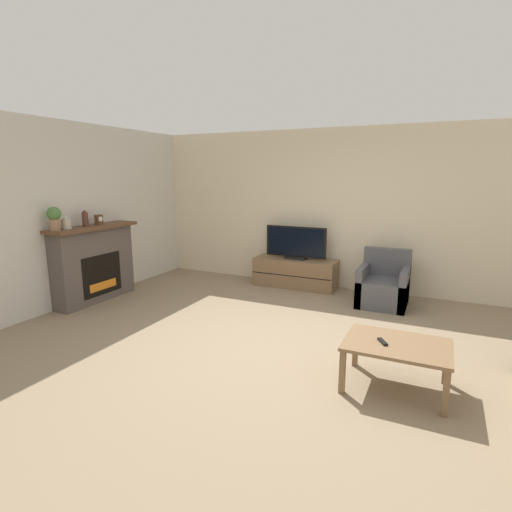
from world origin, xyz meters
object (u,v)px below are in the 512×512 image
at_px(potted_plant, 54,217).
at_px(coffee_table, 397,349).
at_px(mantel_vase_centre_left, 85,219).
at_px(tv_stand, 295,273).
at_px(armchair, 383,287).
at_px(remote, 383,342).
at_px(fireplace, 94,263).
at_px(mantel_clock, 99,220).
at_px(mantel_vase_left, 66,223).
at_px(tv, 296,244).

relative_size(potted_plant, coffee_table, 0.35).
relative_size(mantel_vase_centre_left, coffee_table, 0.26).
relative_size(tv_stand, armchair, 1.76).
distance_m(mantel_vase_centre_left, remote, 4.54).
height_order(mantel_vase_centre_left, remote, mantel_vase_centre_left).
bearing_deg(tv_stand, coffee_table, -54.97).
xyz_separation_m(fireplace, potted_plant, (0.02, -0.63, 0.77)).
distance_m(fireplace, mantel_vase_centre_left, 0.70).
distance_m(potted_plant, coffee_table, 4.63).
bearing_deg(mantel_clock, mantel_vase_centre_left, -90.17).
bearing_deg(armchair, coffee_table, -79.69).
xyz_separation_m(mantel_vase_left, potted_plant, (0.00, -0.18, 0.11)).
bearing_deg(mantel_vase_left, armchair, 27.69).
xyz_separation_m(fireplace, tv_stand, (2.55, 2.06, -0.35)).
xyz_separation_m(fireplace, tv, (2.55, 2.06, 0.16)).
bearing_deg(coffee_table, mantel_vase_centre_left, 171.67).
bearing_deg(tv, fireplace, -141.07).
height_order(mantel_vase_centre_left, coffee_table, mantel_vase_centre_left).
bearing_deg(potted_plant, tv_stand, 46.68).
bearing_deg(remote, armchair, 66.25).
height_order(fireplace, armchair, fireplace).
distance_m(coffee_table, remote, 0.15).
bearing_deg(mantel_vase_left, tv, 44.63).
height_order(mantel_clock, armchair, mantel_clock).
xyz_separation_m(fireplace, remote, (4.42, -0.82, -0.15)).
relative_size(mantel_vase_left, potted_plant, 0.57).
bearing_deg(coffee_table, remote, -159.83).
relative_size(fireplace, coffee_table, 1.60).
xyz_separation_m(potted_plant, remote, (4.40, -0.19, -0.92)).
distance_m(mantel_clock, tv, 3.22).
height_order(coffee_table, remote, remote).
relative_size(coffee_table, remote, 6.17).
bearing_deg(mantel_vase_centre_left, armchair, 23.92).
distance_m(potted_plant, tv_stand, 3.86).
height_order(tv_stand, remote, tv_stand).
bearing_deg(coffee_table, tv, 125.05).
distance_m(fireplace, mantel_clock, 0.67).
xyz_separation_m(fireplace, armchair, (4.09, 1.70, -0.33)).
bearing_deg(armchair, remote, -82.58).
bearing_deg(fireplace, armchair, 22.52).
bearing_deg(mantel_clock, coffee_table, -11.50).
height_order(tv_stand, armchair, armchair).
bearing_deg(mantel_vase_centre_left, fireplace, 98.69).
height_order(fireplace, coffee_table, fireplace).
xyz_separation_m(tv, remote, (1.87, -2.88, -0.31)).
distance_m(mantel_vase_left, potted_plant, 0.21).
xyz_separation_m(armchair, coffee_table, (0.45, -2.47, 0.11)).
xyz_separation_m(tv_stand, tv, (0.00, -0.00, 0.51)).
xyz_separation_m(mantel_vase_centre_left, armchair, (4.08, 1.81, -1.02)).
bearing_deg(mantel_vase_centre_left, potted_plant, -90.00).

